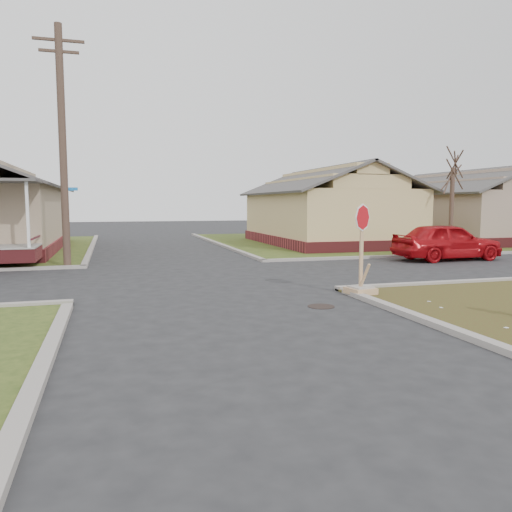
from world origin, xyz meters
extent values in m
plane|color=#242426|center=(0.00, 0.00, 0.00)|extent=(120.00, 120.00, 0.00)
cube|color=#324619|center=(22.00, 18.00, 0.03)|extent=(37.00, 19.00, 0.05)
cylinder|color=black|center=(2.20, -0.50, 0.01)|extent=(0.64, 0.64, 0.01)
cube|color=maroon|center=(10.00, 16.50, 0.30)|extent=(7.20, 11.20, 0.60)
cube|color=#D5B87D|center=(10.00, 16.50, 1.90)|extent=(7.00, 11.00, 2.60)
cube|color=maroon|center=(20.00, 16.50, 0.30)|extent=(7.20, 11.20, 0.60)
cube|color=tan|center=(20.00, 16.50, 1.90)|extent=(7.00, 11.00, 2.60)
cylinder|color=#483529|center=(-4.20, 8.90, 4.50)|extent=(0.28, 0.28, 9.00)
cube|color=#483529|center=(-4.20, 8.90, 8.40)|extent=(1.80, 0.10, 0.10)
cube|color=#483529|center=(-4.20, 8.90, 8.00)|extent=(1.40, 0.10, 0.10)
cylinder|color=#483529|center=(14.00, 10.20, 2.15)|extent=(0.22, 0.22, 4.20)
cube|color=tan|center=(3.80, 0.55, 0.13)|extent=(0.66, 0.66, 0.16)
cube|color=#A29C95|center=(3.80, 0.55, 0.23)|extent=(0.54, 0.54, 0.04)
cube|color=tan|center=(3.80, 0.55, 1.28)|extent=(0.10, 0.05, 2.25)
cylinder|color=#B80C15|center=(3.80, 0.51, 2.09)|extent=(0.60, 0.26, 0.64)
cylinder|color=white|center=(3.80, 0.52, 2.09)|extent=(0.68, 0.30, 0.73)
imported|color=#B10C12|center=(11.47, 7.13, 0.81)|extent=(4.79, 1.98, 1.62)
camera|label=1|loc=(-2.58, -11.30, 2.45)|focal=35.00mm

